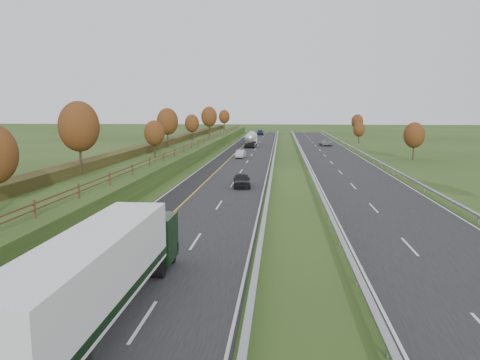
{
  "coord_description": "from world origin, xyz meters",
  "views": [
    {
      "loc": [
        6.9,
        -19.02,
        8.83
      ],
      "look_at": [
        3.08,
        24.36,
        2.2
      ],
      "focal_mm": 35.0,
      "sensor_mm": 36.0,
      "label": 1
    }
  ],
  "objects_px": {
    "car_silver_mid": "(241,154)",
    "car_dark_near": "(242,180)",
    "car_small_far": "(260,133)",
    "car_oncoming": "(325,143)",
    "road_tanker": "(251,139)",
    "box_lorry": "(102,272)"
  },
  "relations": [
    {
      "from": "car_silver_mid",
      "to": "car_dark_near",
      "type": "bearing_deg",
      "value": -81.52
    },
    {
      "from": "car_small_far",
      "to": "car_oncoming",
      "type": "bearing_deg",
      "value": -72.99
    },
    {
      "from": "road_tanker",
      "to": "car_small_far",
      "type": "bearing_deg",
      "value": 90.14
    },
    {
      "from": "box_lorry",
      "to": "car_small_far",
      "type": "height_order",
      "value": "box_lorry"
    },
    {
      "from": "box_lorry",
      "to": "car_dark_near",
      "type": "xyz_separation_m",
      "value": [
        2.72,
        34.92,
        -1.49
      ]
    },
    {
      "from": "road_tanker",
      "to": "car_dark_near",
      "type": "bearing_deg",
      "value": -87.32
    },
    {
      "from": "car_oncoming",
      "to": "car_dark_near",
      "type": "bearing_deg",
      "value": 69.67
    },
    {
      "from": "car_dark_near",
      "to": "car_silver_mid",
      "type": "height_order",
      "value": "car_dark_near"
    },
    {
      "from": "box_lorry",
      "to": "car_oncoming",
      "type": "xyz_separation_m",
      "value": [
        17.78,
        96.96,
        -1.57
      ]
    },
    {
      "from": "car_small_far",
      "to": "car_oncoming",
      "type": "distance_m",
      "value": 49.66
    },
    {
      "from": "car_silver_mid",
      "to": "car_oncoming",
      "type": "bearing_deg",
      "value": 62.37
    },
    {
      "from": "box_lorry",
      "to": "car_small_far",
      "type": "relative_size",
      "value": 2.99
    },
    {
      "from": "car_silver_mid",
      "to": "car_small_far",
      "type": "bearing_deg",
      "value": 93.17
    },
    {
      "from": "car_oncoming",
      "to": "car_silver_mid",
      "type": "bearing_deg",
      "value": 52.45
    },
    {
      "from": "box_lorry",
      "to": "road_tanker",
      "type": "relative_size",
      "value": 1.45
    },
    {
      "from": "road_tanker",
      "to": "car_oncoming",
      "type": "relative_size",
      "value": 2.16
    },
    {
      "from": "box_lorry",
      "to": "car_oncoming",
      "type": "relative_size",
      "value": 3.13
    },
    {
      "from": "road_tanker",
      "to": "car_oncoming",
      "type": "distance_m",
      "value": 18.26
    },
    {
      "from": "road_tanker",
      "to": "car_small_far",
      "type": "height_order",
      "value": "road_tanker"
    },
    {
      "from": "car_dark_near",
      "to": "car_small_far",
      "type": "height_order",
      "value": "car_dark_near"
    },
    {
      "from": "road_tanker",
      "to": "car_dark_near",
      "type": "height_order",
      "value": "road_tanker"
    },
    {
      "from": "car_oncoming",
      "to": "car_small_far",
      "type": "bearing_deg",
      "value": -75.55
    }
  ]
}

